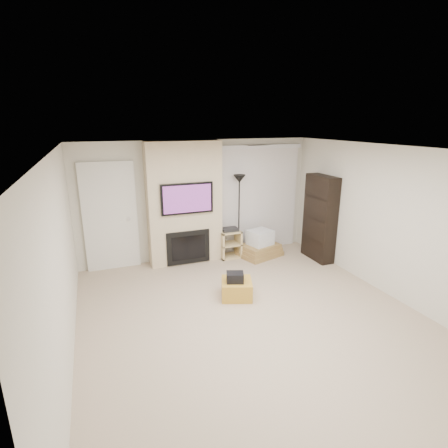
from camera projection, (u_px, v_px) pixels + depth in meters
name	position (u px, v px, depth m)	size (l,w,h in m)	color
floor	(252.00, 318.00, 5.29)	(5.00, 5.50, 0.00)	tan
ceiling	(256.00, 150.00, 4.58)	(5.00, 5.50, 0.00)	white
wall_back	(198.00, 200.00, 7.40)	(5.00, 2.50, 0.00)	beige
wall_front	(422.00, 358.00, 2.47)	(5.00, 2.50, 0.00)	beige
wall_left	(61.00, 265.00, 4.08)	(5.50, 2.50, 0.00)	beige
wall_right	(390.00, 222.00, 5.79)	(5.50, 2.50, 0.00)	beige
hvac_vent	(257.00, 145.00, 5.43)	(0.35, 0.18, 0.01)	silver
ottoman	(237.00, 289.00, 5.87)	(0.50, 0.50, 0.30)	#B98B2D
black_bag	(235.00, 277.00, 5.77)	(0.28, 0.22, 0.16)	black
fireplace_wall	(185.00, 204.00, 7.09)	(1.50, 0.47, 2.50)	#C8B48F
entry_door	(110.00, 217.00, 6.81)	(1.02, 0.11, 2.14)	silver
vertical_blinds	(259.00, 195.00, 7.82)	(1.98, 0.10, 2.37)	silver
floor_lamp	(239.00, 193.00, 7.42)	(0.26, 0.26, 1.78)	black
av_stand	(230.00, 242.00, 7.56)	(0.45, 0.38, 0.66)	#D2B87C
box_stack	(260.00, 246.00, 7.66)	(1.03, 0.88, 0.58)	olive
bookshelf	(320.00, 218.00, 7.33)	(0.30, 0.80, 1.80)	black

